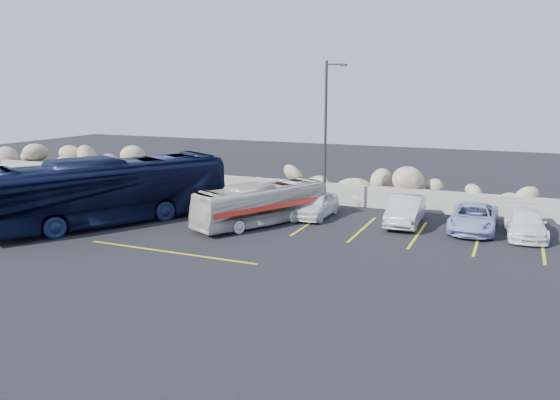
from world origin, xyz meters
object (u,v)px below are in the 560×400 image
at_px(car_b, 405,211).
at_px(car_c, 526,224).
at_px(car_d, 473,218).
at_px(tour_coach, 110,191).
at_px(car_a, 316,205).
at_px(vintage_bus, 262,204).
at_px(lamppost, 326,133).

distance_m(car_b, car_c, 5.43).
bearing_deg(car_d, tour_coach, -161.15).
distance_m(car_a, car_c, 10.00).
distance_m(vintage_bus, car_c, 12.25).
bearing_deg(tour_coach, car_b, 50.85).
bearing_deg(vintage_bus, car_a, 79.86).
distance_m(tour_coach, car_b, 14.59).
height_order(vintage_bus, car_b, vintage_bus).
bearing_deg(car_c, car_a, 176.01).
relative_size(vintage_bus, car_c, 1.81).
height_order(vintage_bus, car_a, vintage_bus).
height_order(car_a, car_b, car_b).
relative_size(tour_coach, car_a, 3.06).
bearing_deg(car_d, car_a, -177.55).
xyz_separation_m(lamppost, car_a, (-0.15, -1.01, -3.64)).
height_order(car_b, car_d, car_b).
height_order(car_a, car_d, car_a).
height_order(tour_coach, car_a, tour_coach).
xyz_separation_m(lamppost, car_c, (9.85, -0.83, -3.71)).
xyz_separation_m(car_a, car_d, (7.75, 0.30, -0.04)).
bearing_deg(tour_coach, car_d, 47.03).
xyz_separation_m(lamppost, vintage_bus, (-2.09, -3.54, -3.28)).
relative_size(car_c, car_d, 0.91).
bearing_deg(lamppost, tour_coach, -145.08).
distance_m(lamppost, tour_coach, 11.34).
xyz_separation_m(tour_coach, car_b, (13.46, 5.55, -0.94)).
distance_m(vintage_bus, car_d, 10.10).
relative_size(vintage_bus, car_d, 1.64).
xyz_separation_m(car_a, car_b, (4.57, 0.25, 0.04)).
xyz_separation_m(tour_coach, car_c, (18.89, 5.48, -1.05)).
relative_size(car_b, car_c, 1.05).
bearing_deg(car_a, car_b, 3.73).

